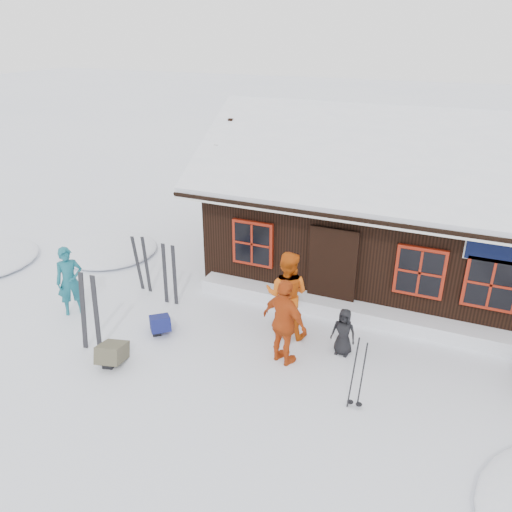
% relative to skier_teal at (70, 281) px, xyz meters
% --- Properties ---
extents(ground, '(120.00, 120.00, 0.00)m').
position_rel_skier_teal_xyz_m(ground, '(4.56, 0.10, -0.83)').
color(ground, white).
rests_on(ground, ground).
extents(mountain_hut, '(8.90, 6.09, 4.42)m').
position_rel_skier_teal_xyz_m(mountain_hut, '(6.06, 5.08, 0.75)').
color(mountain_hut, black).
rests_on(mountain_hut, ground).
extents(snow_drift, '(7.60, 0.60, 0.35)m').
position_rel_skier_teal_xyz_m(snow_drift, '(6.06, 2.35, -0.65)').
color(snow_drift, white).
rests_on(snow_drift, ground).
extents(snow_mounds, '(20.60, 13.20, 0.48)m').
position_rel_skier_teal_xyz_m(snow_mounds, '(6.21, 1.96, -0.83)').
color(snow_mounds, white).
rests_on(snow_mounds, ground).
extents(skier_teal, '(0.70, 0.71, 1.65)m').
position_rel_skier_teal_xyz_m(skier_teal, '(0.00, 0.00, 0.00)').
color(skier_teal, '#165E6D').
rests_on(skier_teal, ground).
extents(skier_orange_left, '(1.00, 0.81, 1.95)m').
position_rel_skier_teal_xyz_m(skier_orange_left, '(4.86, 1.13, 0.15)').
color(skier_orange_left, '#D0550E').
rests_on(skier_orange_left, ground).
extents(skier_orange_right, '(1.15, 0.80, 1.82)m').
position_rel_skier_teal_xyz_m(skier_orange_right, '(5.17, 0.16, 0.08)').
color(skier_orange_right, '#BA4213').
rests_on(skier_orange_right, ground).
extents(skier_crouched, '(0.52, 0.36, 1.02)m').
position_rel_skier_teal_xyz_m(skier_crouched, '(6.18, 0.90, -0.31)').
color(skier_crouched, black).
rests_on(skier_crouched, ground).
extents(ski_pair_left, '(0.52, 0.15, 1.81)m').
position_rel_skier_teal_xyz_m(ski_pair_left, '(1.40, -0.98, 0.02)').
color(ski_pair_left, black).
rests_on(ski_pair_left, ground).
extents(ski_pair_mid, '(0.46, 0.11, 1.51)m').
position_rel_skier_teal_xyz_m(ski_pair_mid, '(0.85, 1.58, -0.12)').
color(ski_pair_mid, black).
rests_on(ski_pair_mid, ground).
extents(ski_pair_right, '(0.37, 0.04, 1.60)m').
position_rel_skier_teal_xyz_m(ski_pair_right, '(1.86, 1.27, -0.08)').
color(ski_pair_right, black).
rests_on(ski_pair_right, ground).
extents(ski_poles, '(0.26, 0.13, 1.45)m').
position_rel_skier_teal_xyz_m(ski_poles, '(6.78, -0.58, -0.14)').
color(ski_poles, black).
rests_on(ski_poles, ground).
extents(backpack_blue, '(0.68, 0.70, 0.30)m').
position_rel_skier_teal_xyz_m(backpack_blue, '(2.32, 0.08, -0.67)').
color(backpack_blue, navy).
rests_on(backpack_blue, ground).
extents(backpack_olive, '(0.62, 0.73, 0.34)m').
position_rel_skier_teal_xyz_m(backpack_olive, '(2.07, -1.24, -0.66)').
color(backpack_olive, '#4F4B39').
rests_on(backpack_olive, ground).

